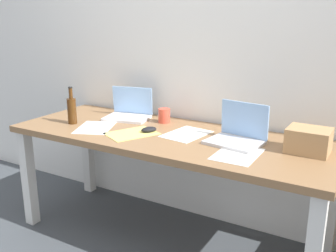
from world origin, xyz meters
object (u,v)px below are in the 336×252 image
Objects in this scene: computer_mouse at (149,130)px; coffee_mug at (164,116)px; desk at (168,147)px; laptop_left at (129,112)px; beer_bottle at (72,110)px; laptop_right at (237,135)px; cardboard_box at (309,140)px.

coffee_mug is at bearing 130.47° from computer_mouse.
laptop_left is (-0.43, 0.19, 0.13)m from desk.
beer_bottle is 2.61× the size of coffee_mug.
laptop_right is at bearing -16.04° from coffee_mug.
laptop_right reaches higher than computer_mouse.
cardboard_box reaches higher than desk.
laptop_right is 1.31× the size of beer_bottle.
beer_bottle reaches higher than desk.
beer_bottle is at bearing -128.99° from laptop_left.
laptop_left is 1.36× the size of beer_bottle.
cardboard_box is (0.92, 0.11, 0.05)m from computer_mouse.
laptop_right is at bearing 8.42° from beer_bottle.
beer_bottle is 1.15× the size of cardboard_box.
desk is 0.30m from coffee_mug.
laptop_right is at bearing 40.76° from computer_mouse.
desk is at bearing 9.50° from beer_bottle.
cardboard_box is (0.80, 0.08, 0.15)m from desk.
desk is 0.71m from beer_bottle.
laptop_left reaches higher than coffee_mug.
desk is at bearing -174.09° from cardboard_box.
laptop_left is at bearing -174.60° from coffee_mug.
beer_bottle is (-0.67, -0.11, 0.18)m from desk.
cardboard_box is at bearing 7.55° from beer_bottle.
desk is at bearing 46.15° from computer_mouse.
beer_bottle is 2.48× the size of computer_mouse.
beer_bottle is 0.56m from computer_mouse.
laptop_right reaches higher than laptop_left.
desk is 20.94× the size of coffee_mug.
cardboard_box is (1.48, 0.20, -0.03)m from beer_bottle.
beer_bottle reaches higher than coffee_mug.
computer_mouse is at bearing -166.37° from desk.
laptop_right is 0.55m from computer_mouse.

